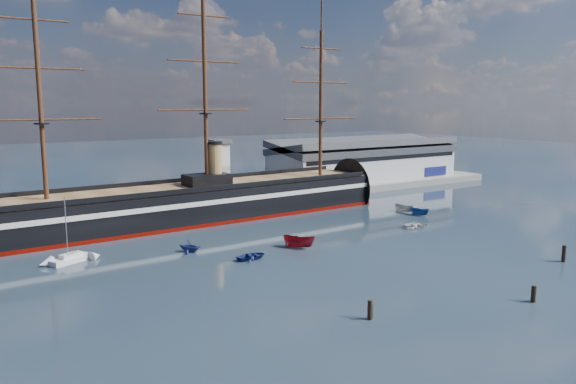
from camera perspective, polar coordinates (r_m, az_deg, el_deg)
ground at (r=115.56m, az=-0.77°, el=-4.02°), size 600.00×600.00×0.00m
quay at (r=150.90m, az=-5.05°, el=-0.95°), size 180.00×18.00×2.00m
warehouse at (r=180.65m, az=7.76°, el=3.21°), size 63.00×21.00×11.60m
quay_tower at (r=143.64m, az=-6.98°, el=2.44°), size 5.00×5.00×15.00m
warship at (r=127.10m, az=-9.69°, el=-1.09°), size 113.15×19.29×53.94m
sailboat at (r=100.00m, az=-21.17°, el=-6.30°), size 7.30×4.70×11.29m
motorboat_a at (r=102.74m, az=1.12°, el=-5.69°), size 7.51×6.12×2.89m
motorboat_b at (r=95.70m, az=-3.66°, el=-6.82°), size 1.57×3.46×1.58m
motorboat_c at (r=138.39m, az=11.68°, el=-2.02°), size 6.35×3.28×2.42m
motorboat_d at (r=101.42m, az=-9.93°, el=-6.02°), size 6.82×6.28×2.38m
motorboat_e at (r=121.94m, az=12.90°, el=-3.56°), size 2.50×3.66×1.59m
motorboat_f at (r=135.40m, az=13.21°, el=-2.32°), size 5.93×3.55×2.23m
piling_near_left at (r=70.93m, az=8.31°, el=-12.68°), size 0.64×0.64×3.15m
piling_near_mid at (r=82.51m, az=23.63°, el=-10.21°), size 0.64×0.64×2.95m
piling_near_right at (r=104.57m, az=26.17°, el=-6.38°), size 0.64×0.64×3.52m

